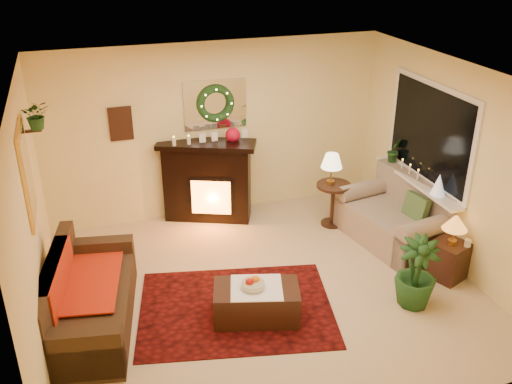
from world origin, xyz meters
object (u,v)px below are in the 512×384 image
object	(u,v)px
end_table_square	(448,258)
coffee_table	(256,302)
fireplace	(207,184)
sofa	(89,292)
loveseat	(394,215)
side_table_round	(333,205)

from	to	relation	value
end_table_square	coffee_table	size ratio (longest dim) A/B	0.51
coffee_table	end_table_square	bearing A→B (deg)	16.93
end_table_square	fireplace	bearing A→B (deg)	134.42
sofa	end_table_square	world-z (taller)	sofa
sofa	fireplace	distance (m)	2.79
fireplace	loveseat	size ratio (longest dim) A/B	0.80
fireplace	loveseat	xyz separation A→B (m)	(2.26, -1.52, -0.13)
fireplace	side_table_round	world-z (taller)	fireplace
end_table_square	loveseat	bearing A→B (deg)	101.36
sofa	end_table_square	bearing A→B (deg)	4.99
fireplace	side_table_round	distance (m)	1.87
loveseat	side_table_round	distance (m)	0.94
loveseat	side_table_round	world-z (taller)	loveseat
sofa	end_table_square	distance (m)	4.32
sofa	coffee_table	distance (m)	1.83
fireplace	end_table_square	xyz separation A→B (m)	(2.46, -2.51, -0.28)
loveseat	sofa	bearing A→B (deg)	178.41
coffee_table	side_table_round	bearing A→B (deg)	61.15
loveseat	end_table_square	world-z (taller)	loveseat
sofa	side_table_round	world-z (taller)	sofa
fireplace	side_table_round	xyz separation A→B (m)	(1.68, -0.79, -0.23)
side_table_round	end_table_square	xyz separation A→B (m)	(0.78, -1.72, -0.05)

